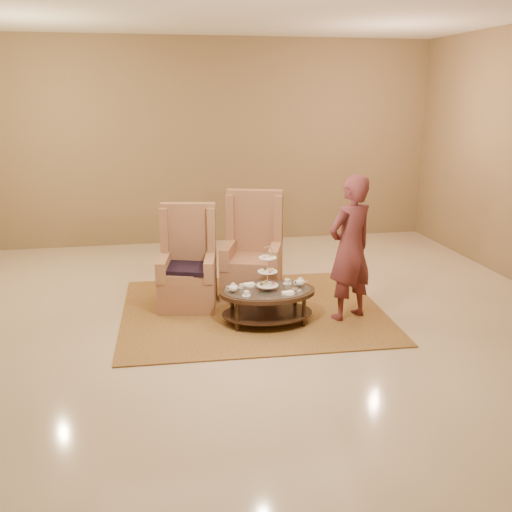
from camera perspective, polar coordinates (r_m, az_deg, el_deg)
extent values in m
plane|color=#C7B294|center=(6.61, -0.94, -6.97)|extent=(8.00, 8.00, 0.00)
cube|color=silver|center=(6.61, -0.94, -6.97)|extent=(8.00, 8.00, 0.02)
cube|color=olive|center=(10.08, -4.87, 11.21)|extent=(8.00, 0.04, 3.50)
cube|color=olive|center=(7.03, -0.34, -5.44)|extent=(3.23, 2.72, 0.02)
cylinder|color=black|center=(6.36, -1.88, -6.14)|extent=(0.05, 0.05, 0.36)
cylinder|color=black|center=(6.51, 4.79, -5.67)|extent=(0.05, 0.05, 0.36)
cylinder|color=black|center=(6.73, -2.39, -4.88)|extent=(0.05, 0.05, 0.36)
cylinder|color=black|center=(6.87, 3.94, -4.47)|extent=(0.05, 0.05, 0.36)
cylinder|color=silver|center=(6.45, 1.16, -1.48)|extent=(0.01, 0.01, 0.45)
torus|color=silver|center=(6.39, 1.18, 0.46)|extent=(0.12, 0.01, 0.12)
cylinder|color=white|center=(6.51, 1.16, -2.92)|extent=(0.25, 0.25, 0.01)
cylinder|color=white|center=(6.46, 1.16, -1.55)|extent=(0.23, 0.23, 0.01)
cylinder|color=white|center=(6.41, 1.17, -0.16)|extent=(0.20, 0.20, 0.01)
cylinder|color=#C76668|center=(6.51, 1.76, -2.73)|extent=(0.04, 0.04, 0.03)
cylinder|color=#DBC06D|center=(6.56, 1.04, -2.57)|extent=(0.04, 0.04, 0.03)
cylinder|color=brown|center=(6.49, 0.55, -2.80)|extent=(0.04, 0.04, 0.03)
cylinder|color=#EDE6C9|center=(6.44, 1.28, -2.96)|extent=(0.04, 0.04, 0.03)
ellipsoid|color=#DBC06D|center=(6.48, 1.65, -1.32)|extent=(0.04, 0.04, 0.03)
ellipsoid|color=brown|center=(6.50, 0.90, -1.26)|extent=(0.04, 0.04, 0.03)
ellipsoid|color=#EDE6C9|center=(6.42, 0.68, -1.48)|extent=(0.04, 0.04, 0.03)
ellipsoid|color=#C76668|center=(6.40, 1.43, -1.55)|extent=(0.04, 0.04, 0.03)
cube|color=brown|center=(6.44, 1.51, 0.04)|extent=(0.04, 0.03, 0.02)
cube|color=#EDE6C9|center=(6.44, 0.82, 0.04)|extent=(0.04, 0.03, 0.02)
cube|color=#C76668|center=(6.37, 0.83, -0.15)|extent=(0.04, 0.03, 0.02)
cube|color=#DBC06D|center=(6.37, 1.53, -0.15)|extent=(0.04, 0.03, 0.02)
ellipsoid|color=white|center=(6.43, -2.30, -3.22)|extent=(0.11, 0.11, 0.09)
cylinder|color=white|center=(6.41, -2.31, -2.83)|extent=(0.05, 0.05, 0.01)
sphere|color=white|center=(6.41, -2.31, -2.73)|extent=(0.02, 0.02, 0.02)
cone|color=white|center=(6.43, -1.71, -3.14)|extent=(0.07, 0.02, 0.05)
torus|color=white|center=(6.42, -2.79, -3.24)|extent=(0.06, 0.01, 0.06)
ellipsoid|color=white|center=(6.64, 4.46, -2.63)|extent=(0.11, 0.11, 0.09)
cylinder|color=white|center=(6.62, 4.47, -2.26)|extent=(0.05, 0.05, 0.01)
sphere|color=white|center=(6.62, 4.47, -2.16)|extent=(0.02, 0.02, 0.02)
cone|color=white|center=(6.65, 5.03, -2.56)|extent=(0.07, 0.02, 0.05)
torus|color=white|center=(6.62, 4.00, -2.66)|extent=(0.06, 0.01, 0.06)
cylinder|color=white|center=(6.33, -0.97, -3.97)|extent=(0.10, 0.10, 0.01)
cylinder|color=white|center=(6.32, -0.98, -3.73)|extent=(0.06, 0.06, 0.05)
torus|color=white|center=(6.32, -0.67, -3.71)|extent=(0.03, 0.01, 0.03)
cylinder|color=white|center=(6.73, 3.15, -2.75)|extent=(0.10, 0.10, 0.01)
cylinder|color=white|center=(6.72, 3.15, -2.53)|extent=(0.06, 0.06, 0.05)
torus|color=white|center=(6.73, 3.44, -2.51)|extent=(0.03, 0.01, 0.03)
cylinder|color=white|center=(6.66, -0.69, -2.93)|extent=(0.15, 0.15, 0.01)
cube|color=white|center=(6.66, -0.69, -2.83)|extent=(0.14, 0.11, 0.02)
cylinder|color=white|center=(6.40, 3.23, -3.76)|extent=(0.15, 0.15, 0.01)
cube|color=white|center=(6.39, 3.23, -3.66)|extent=(0.14, 0.11, 0.02)
cylinder|color=white|center=(6.55, -1.49, -3.04)|extent=(0.04, 0.04, 0.05)
cylinder|color=white|center=(6.48, 4.37, -3.49)|extent=(0.05, 0.05, 0.01)
cylinder|color=#C76668|center=(6.48, 4.37, -3.42)|extent=(0.04, 0.04, 0.01)
cylinder|color=white|center=(6.54, 3.88, -3.28)|extent=(0.05, 0.05, 0.01)
cylinder|color=brown|center=(6.54, 3.88, -3.20)|extent=(0.04, 0.04, 0.01)
cylinder|color=white|center=(6.62, -2.05, -3.03)|extent=(0.05, 0.05, 0.01)
cylinder|color=#EDE6C9|center=(6.61, -2.06, -2.96)|extent=(0.04, 0.04, 0.01)
cube|color=#A26C4C|center=(7.14, -6.80, -3.52)|extent=(0.79, 0.79, 0.41)
cube|color=#A26C4C|center=(7.02, -6.91, -1.71)|extent=(0.67, 0.67, 0.10)
cube|color=#A26C4C|center=(7.28, -6.69, 0.40)|extent=(0.69, 0.25, 1.26)
cube|color=#A26C4C|center=(7.21, -9.11, 2.54)|extent=(0.13, 0.23, 0.58)
cube|color=#A26C4C|center=(7.15, -4.47, 2.58)|extent=(0.13, 0.23, 0.58)
cube|color=#A26C4C|center=(7.03, -9.22, -1.10)|extent=(0.22, 0.62, 0.25)
cube|color=#A26C4C|center=(6.97, -4.62, -1.09)|extent=(0.22, 0.62, 0.25)
cube|color=black|center=(6.97, -6.95, -1.24)|extent=(0.66, 0.63, 0.06)
cube|color=#A26C4C|center=(7.46, -0.40, -2.43)|extent=(0.92, 0.92, 0.44)
cube|color=#A26C4C|center=(7.33, -0.46, -0.54)|extent=(0.78, 0.78, 0.10)
cube|color=#A26C4C|center=(7.62, -0.10, 1.57)|extent=(0.74, 0.36, 1.36)
cube|color=#A26C4C|center=(7.55, -2.52, 3.88)|extent=(0.17, 0.25, 0.63)
cube|color=#A26C4C|center=(7.47, 2.25, 3.75)|extent=(0.17, 0.25, 0.63)
cube|color=#A26C4C|center=(7.35, -2.80, 0.17)|extent=(0.32, 0.67, 0.27)
cube|color=#A26C4C|center=(7.27, 1.91, 0.01)|extent=(0.32, 0.67, 0.27)
imported|color=maroon|center=(6.63, 9.39, 0.73)|extent=(0.74, 0.63, 1.71)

